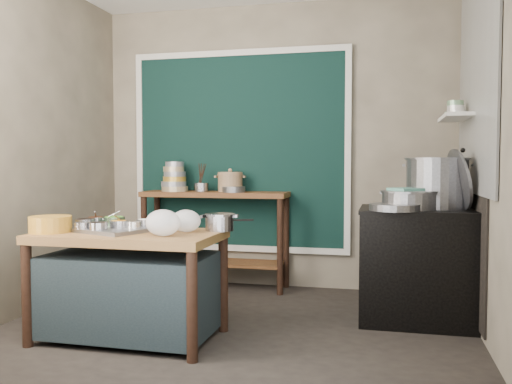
% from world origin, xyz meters
% --- Properties ---
extents(floor, '(3.50, 3.00, 0.02)m').
position_xyz_m(floor, '(0.00, 0.00, -0.01)').
color(floor, '#2A2520').
rests_on(floor, ground).
extents(back_wall, '(3.50, 0.02, 2.80)m').
position_xyz_m(back_wall, '(0.00, 1.51, 1.40)').
color(back_wall, gray).
rests_on(back_wall, floor).
extents(left_wall, '(0.02, 3.00, 2.80)m').
position_xyz_m(left_wall, '(-1.76, 0.00, 1.40)').
color(left_wall, gray).
rests_on(left_wall, floor).
extents(right_wall, '(0.02, 3.00, 2.80)m').
position_xyz_m(right_wall, '(1.76, 0.00, 1.40)').
color(right_wall, gray).
rests_on(right_wall, floor).
extents(curtain_panel, '(2.10, 0.02, 1.90)m').
position_xyz_m(curtain_panel, '(-0.35, 1.47, 1.35)').
color(curtain_panel, black).
rests_on(curtain_panel, back_wall).
extents(curtain_frame, '(2.22, 0.03, 2.02)m').
position_xyz_m(curtain_frame, '(-0.35, 1.46, 1.35)').
color(curtain_frame, beige).
rests_on(curtain_frame, back_wall).
extents(tile_panel, '(0.02, 1.70, 1.70)m').
position_xyz_m(tile_panel, '(1.74, 0.55, 1.85)').
color(tile_panel, '#B2B2AA').
rests_on(tile_panel, right_wall).
extents(soot_patch, '(0.01, 1.30, 1.30)m').
position_xyz_m(soot_patch, '(1.74, 0.65, 0.70)').
color(soot_patch, black).
rests_on(soot_patch, right_wall).
extents(wall_shelf, '(0.22, 0.70, 0.03)m').
position_xyz_m(wall_shelf, '(1.63, 0.85, 1.60)').
color(wall_shelf, beige).
rests_on(wall_shelf, right_wall).
extents(prep_table, '(1.26, 0.73, 0.75)m').
position_xyz_m(prep_table, '(-0.65, -0.37, 0.38)').
color(prep_table, brown).
rests_on(prep_table, floor).
extents(back_counter, '(1.45, 0.40, 0.95)m').
position_xyz_m(back_counter, '(-0.55, 1.28, 0.47)').
color(back_counter, brown).
rests_on(back_counter, floor).
extents(stove_block, '(0.90, 0.68, 0.85)m').
position_xyz_m(stove_block, '(1.35, 0.55, 0.42)').
color(stove_block, black).
rests_on(stove_block, floor).
extents(stove_top, '(0.92, 0.69, 0.03)m').
position_xyz_m(stove_top, '(1.35, 0.55, 0.86)').
color(stove_top, black).
rests_on(stove_top, stove_block).
extents(condiment_tray, '(0.72, 0.62, 0.03)m').
position_xyz_m(condiment_tray, '(-0.82, -0.32, 0.76)').
color(condiment_tray, gray).
rests_on(condiment_tray, prep_table).
extents(condiment_bowls, '(0.52, 0.42, 0.06)m').
position_xyz_m(condiment_bowls, '(-0.85, -0.31, 0.80)').
color(condiment_bowls, silver).
rests_on(condiment_bowls, condiment_tray).
extents(yellow_basin, '(0.31, 0.31, 0.11)m').
position_xyz_m(yellow_basin, '(-1.18, -0.49, 0.81)').
color(yellow_basin, '#B47C2A').
rests_on(yellow_basin, prep_table).
extents(saucepan, '(0.29, 0.29, 0.12)m').
position_xyz_m(saucepan, '(-0.06, -0.13, 0.81)').
color(saucepan, gray).
rests_on(saucepan, prep_table).
extents(plastic_bag_a, '(0.24, 0.21, 0.18)m').
position_xyz_m(plastic_bag_a, '(-0.34, -0.50, 0.84)').
color(plastic_bag_a, white).
rests_on(plastic_bag_a, prep_table).
extents(plastic_bag_b, '(0.26, 0.24, 0.16)m').
position_xyz_m(plastic_bag_b, '(-0.27, -0.27, 0.83)').
color(plastic_bag_b, white).
rests_on(plastic_bag_b, prep_table).
extents(bowl_stack, '(0.26, 0.26, 0.30)m').
position_xyz_m(bowl_stack, '(-0.97, 1.27, 1.08)').
color(bowl_stack, tan).
rests_on(bowl_stack, back_counter).
extents(utensil_cup, '(0.15, 0.15, 0.09)m').
position_xyz_m(utensil_cup, '(-0.69, 1.28, 0.99)').
color(utensil_cup, gray).
rests_on(utensil_cup, back_counter).
extents(ceramic_crock, '(0.31, 0.31, 0.17)m').
position_xyz_m(ceramic_crock, '(-0.40, 1.30, 1.04)').
color(ceramic_crock, '#8B6B4C').
rests_on(ceramic_crock, back_counter).
extents(wide_bowl, '(0.29, 0.29, 0.06)m').
position_xyz_m(wide_bowl, '(-0.34, 1.21, 0.98)').
color(wide_bowl, gray).
rests_on(wide_bowl, back_counter).
extents(stock_pot, '(0.51, 0.51, 0.39)m').
position_xyz_m(stock_pot, '(1.47, 0.62, 1.08)').
color(stock_pot, gray).
rests_on(stock_pot, stove_top).
extents(pot_lid, '(0.20, 0.48, 0.46)m').
position_xyz_m(pot_lid, '(1.62, 0.49, 1.11)').
color(pot_lid, gray).
rests_on(pot_lid, stove_top).
extents(steamer, '(0.56, 0.56, 0.14)m').
position_xyz_m(steamer, '(1.26, 0.45, 0.95)').
color(steamer, gray).
rests_on(steamer, stove_top).
extents(green_cloth, '(0.34, 0.33, 0.02)m').
position_xyz_m(green_cloth, '(1.26, 0.45, 1.03)').
color(green_cloth, '#498475').
rests_on(green_cloth, steamer).
extents(shallow_pan, '(0.47, 0.47, 0.05)m').
position_xyz_m(shallow_pan, '(1.15, 0.31, 0.90)').
color(shallow_pan, gray).
rests_on(shallow_pan, stove_top).
extents(shelf_bowl_stack, '(0.15, 0.15, 0.12)m').
position_xyz_m(shelf_bowl_stack, '(1.63, 0.86, 1.67)').
color(shelf_bowl_stack, silver).
rests_on(shelf_bowl_stack, wall_shelf).
extents(shelf_bowl_green, '(0.18, 0.18, 0.05)m').
position_xyz_m(shelf_bowl_green, '(1.63, 1.06, 1.64)').
color(shelf_bowl_green, gray).
rests_on(shelf_bowl_green, wall_shelf).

